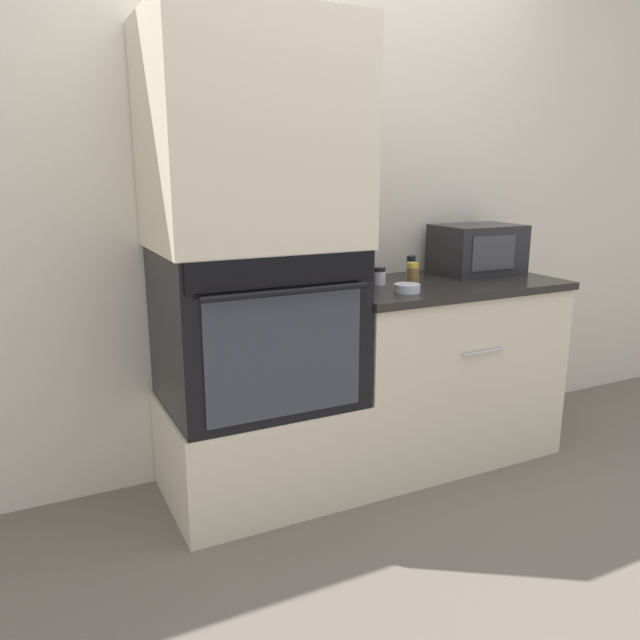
# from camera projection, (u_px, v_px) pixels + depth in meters

# --- Properties ---
(ground_plane) EXTENTS (12.00, 12.00, 0.00)m
(ground_plane) POSITION_uv_depth(u_px,v_px,m) (373.00, 503.00, 2.65)
(ground_plane) COLOR #6B6056
(wall_back) EXTENTS (8.00, 0.05, 2.50)m
(wall_back) POSITION_uv_depth(u_px,v_px,m) (308.00, 198.00, 2.91)
(wall_back) COLOR beige
(wall_back) RESTS_ON ground_plane
(oven_cabinet_base) EXTENTS (0.79, 0.60, 0.43)m
(oven_cabinet_base) POSITION_uv_depth(u_px,v_px,m) (260.00, 447.00, 2.69)
(oven_cabinet_base) COLOR beige
(oven_cabinet_base) RESTS_ON ground_plane
(wall_oven) EXTENTS (0.76, 0.64, 0.65)m
(wall_oven) POSITION_uv_depth(u_px,v_px,m) (257.00, 326.00, 2.56)
(wall_oven) COLOR black
(wall_oven) RESTS_ON oven_cabinet_base
(oven_cabinet_upper) EXTENTS (0.79, 0.60, 0.85)m
(oven_cabinet_upper) POSITION_uv_depth(u_px,v_px,m) (252.00, 136.00, 2.39)
(oven_cabinet_upper) COLOR beige
(oven_cabinet_upper) RESTS_ON wall_oven
(counter_unit) EXTENTS (1.11, 0.63, 0.87)m
(counter_unit) POSITION_uv_depth(u_px,v_px,m) (438.00, 368.00, 3.05)
(counter_unit) COLOR beige
(counter_unit) RESTS_ON ground_plane
(microwave) EXTENTS (0.42, 0.30, 0.24)m
(microwave) POSITION_uv_depth(u_px,v_px,m) (477.00, 249.00, 3.13)
(microwave) COLOR #232326
(microwave) RESTS_ON counter_unit
(knife_block) EXTENTS (0.10, 0.16, 0.21)m
(knife_block) POSITION_uv_depth(u_px,v_px,m) (345.00, 263.00, 2.92)
(knife_block) COLOR black
(knife_block) RESTS_ON counter_unit
(bowl) EXTENTS (0.11, 0.11, 0.04)m
(bowl) POSITION_uv_depth(u_px,v_px,m) (407.00, 288.00, 2.67)
(bowl) COLOR silver
(bowl) RESTS_ON counter_unit
(condiment_jar_near) EXTENTS (0.06, 0.06, 0.08)m
(condiment_jar_near) POSITION_uv_depth(u_px,v_px,m) (379.00, 276.00, 2.84)
(condiment_jar_near) COLOR silver
(condiment_jar_near) RESTS_ON counter_unit
(condiment_jar_mid) EXTENTS (0.05, 0.05, 0.11)m
(condiment_jar_mid) POSITION_uv_depth(u_px,v_px,m) (411.00, 268.00, 2.99)
(condiment_jar_mid) COLOR silver
(condiment_jar_mid) RESTS_ON counter_unit
(condiment_jar_far) EXTENTS (0.06, 0.06, 0.10)m
(condiment_jar_far) POSITION_uv_depth(u_px,v_px,m) (413.00, 274.00, 2.84)
(condiment_jar_far) COLOR brown
(condiment_jar_far) RESTS_ON counter_unit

